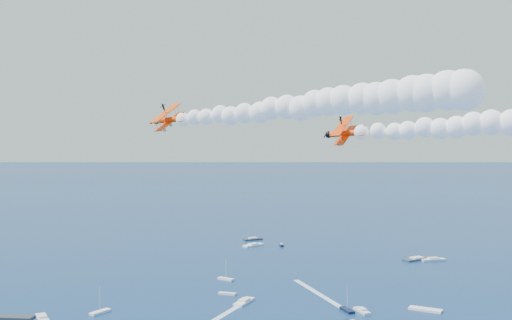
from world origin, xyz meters
The scene contains 4 objects.
biplane_lead centered at (23.20, 25.49, 54.58)m, with size 7.56×8.48×5.11m, color #FD3D05, non-canonical shape.
biplane_trail centered at (-6.84, 14.40, 57.01)m, with size 7.52×8.44×5.08m, color #FF4505, non-canonical shape.
smoke_trail_trail centered at (20.84, 15.35, 59.10)m, with size 55.32×7.66×10.13m, color white, non-canonical shape.
spectator_boats centered at (-6.58, 122.65, 0.35)m, with size 221.09×162.76×0.70m.
Camera 1 is at (68.52, -75.75, 55.72)m, focal length 44.63 mm.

